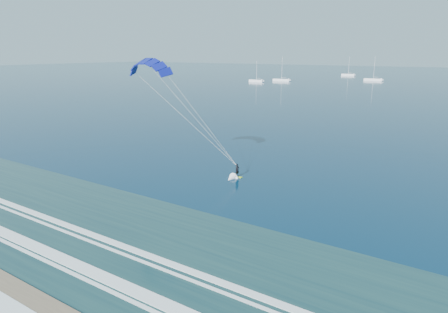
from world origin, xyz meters
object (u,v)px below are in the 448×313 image
at_px(sailboat_1, 282,80).
at_px(sailboat_0, 256,81).
at_px(sailboat_2, 373,79).
at_px(kitesurfer_rig, 192,114).
at_px(sailboat_8, 348,75).

bearing_deg(sailboat_1, sailboat_0, -122.40).
bearing_deg(sailboat_0, sailboat_2, 41.70).
xyz_separation_m(kitesurfer_rig, sailboat_0, (-72.35, 147.74, -7.40)).
bearing_deg(sailboat_0, kitesurfer_rig, -63.91).
relative_size(kitesurfer_rig, sailboat_8, 1.26).
distance_m(kitesurfer_rig, sailboat_8, 235.09).
distance_m(kitesurfer_rig, sailboat_2, 192.68).
relative_size(kitesurfer_rig, sailboat_0, 1.44).
bearing_deg(kitesurfer_rig, sailboat_8, 102.01).
relative_size(kitesurfer_rig, sailboat_2, 1.23).
height_order(kitesurfer_rig, sailboat_2, kitesurfer_rig).
distance_m(sailboat_1, sailboat_8, 70.76).
relative_size(kitesurfer_rig, sailboat_1, 1.22).
distance_m(sailboat_2, sailboat_8, 46.22).
distance_m(kitesurfer_rig, sailboat_0, 164.67).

